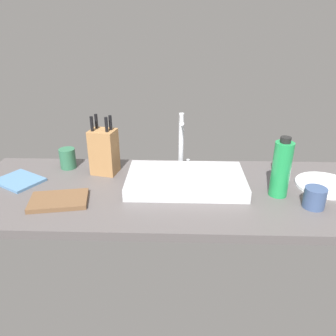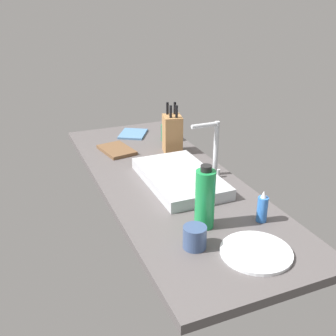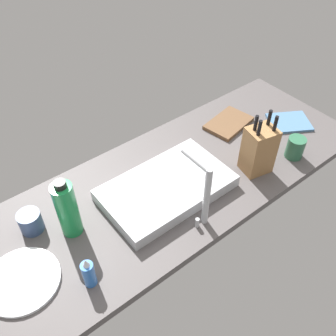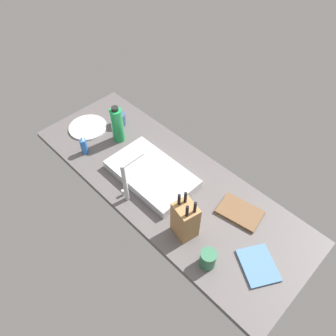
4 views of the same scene
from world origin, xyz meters
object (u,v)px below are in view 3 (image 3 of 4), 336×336
soap_bottle (89,273)px  coffee_mug (295,148)px  sink_basin (167,188)px  ceramic_cup (31,222)px  knife_block (259,150)px  cutting_board (229,123)px  dinner_plate (22,281)px  water_bottle (67,209)px  dish_towel (289,122)px  faucet (204,190)px

soap_bottle → coffee_mug: 98.91cm
sink_basin → ceramic_cup: ceramic_cup is taller
knife_block → sink_basin: bearing=-6.0°
knife_block → cutting_board: 32.37cm
dinner_plate → soap_bottle: bearing=141.0°
water_bottle → dish_towel: (-110.76, 7.98, -11.08)cm
faucet → knife_block: bearing=-170.7°
sink_basin → coffee_mug: (-56.12, 17.13, 2.21)cm
dinner_plate → ceramic_cup: ceramic_cup is taller
faucet → ceramic_cup: faucet is taller
water_bottle → dish_towel: 111.59cm
dinner_plate → ceramic_cup: 21.22cm
coffee_mug → ceramic_cup: 109.71cm
water_bottle → ceramic_cup: size_ratio=3.03×
faucet → dish_towel: (-71.43, -16.77, -15.16)cm
cutting_board → soap_bottle: 97.85cm
coffee_mug → sink_basin: bearing=-17.0°
dish_towel → coffee_mug: 23.76cm
faucet → knife_block: size_ratio=0.98×
faucet → water_bottle: size_ratio=1.07×
ceramic_cup → dinner_plate: bearing=56.9°
dinner_plate → coffee_mug: (-116.01, 15.64, 4.19)cm
faucet → cutting_board: (-47.96, -33.92, -14.86)cm
water_bottle → dinner_plate: bearing=20.1°
cutting_board → ceramic_cup: bearing=-0.1°
cutting_board → coffee_mug: coffee_mug is taller
water_bottle → dish_towel: bearing=175.9°
soap_bottle → water_bottle: bearing=-103.6°
sink_basin → ceramic_cup: 51.06cm
faucet → cutting_board: size_ratio=1.21×
faucet → cutting_board: bearing=-144.7°
faucet → ceramic_cup: bearing=-34.1°
knife_block → dish_towel: bearing=-150.8°
knife_block → soap_bottle: knife_block is taller
soap_bottle → dinner_plate: 22.60cm
cutting_board → dish_towel: (-23.47, 17.14, -0.30)cm
sink_basin → ceramic_cup: bearing=-18.3°
dish_towel → coffee_mug: coffee_mug is taller
soap_bottle → ceramic_cup: bearing=-79.7°
sink_basin → dish_towel: sink_basin is taller
sink_basin → cutting_board: (-49.85, -15.87, -1.69)cm
faucet → coffee_mug: bearing=-179.0°
water_bottle → dinner_plate: water_bottle is taller
ceramic_cup → sink_basin: bearing=161.7°
knife_block → coffee_mug: size_ratio=2.84×
water_bottle → coffee_mug: bearing=165.7°
water_bottle → dinner_plate: (22.45, 8.20, -11.08)cm
faucet → soap_bottle: (44.65, -2.67, -10.18)cm
sink_basin → ceramic_cup: size_ratio=6.07×
coffee_mug → faucet: bearing=1.0°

